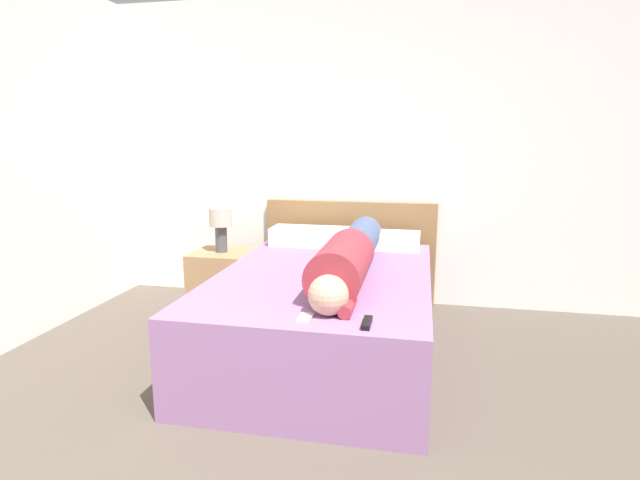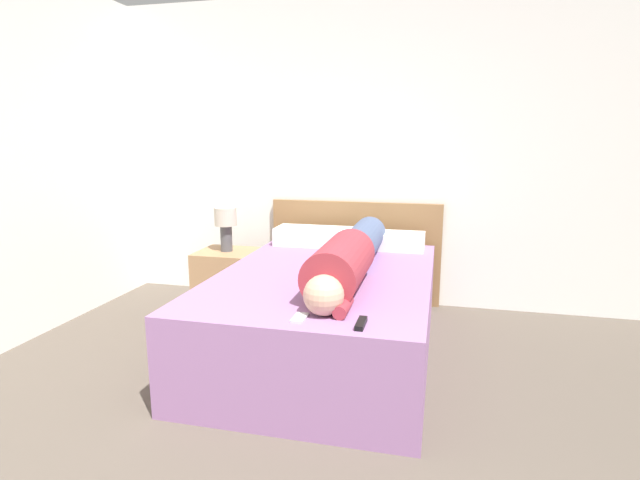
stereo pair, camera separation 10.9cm
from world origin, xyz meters
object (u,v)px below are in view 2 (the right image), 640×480
Objects in this scene: tv_remote at (361,323)px; table_lamp at (226,223)px; cell_phone at (300,318)px; bed at (325,313)px; person_lying at (350,256)px; pillow_second at (386,241)px; nightstand at (228,280)px; pillow_near_headboard at (314,236)px.

table_lamp is at bearing 131.50° from tv_remote.
bed is at bearing 94.75° from cell_phone.
person_lying is 0.85m from tv_remote.
person_lying is 0.91m from pillow_second.
person_lying is (1.18, -0.75, 0.45)m from nightstand.
bed is 13.67× the size of tv_remote.
person_lying is at bearing 82.77° from cell_phone.
pillow_second is (1.31, 0.15, -0.12)m from table_lamp.
tv_remote is at bearing -66.91° from bed.
table_lamp reaches higher than tv_remote.
person_lying is at bearing -22.33° from bed.
pillow_near_headboard is at bearing 180.00° from pillow_second.
bed is at bearing -33.98° from table_lamp.
table_lamp is 0.74m from pillow_near_headboard.
tv_remote is at bearing -3.60° from cell_phone.
pillow_near_headboard is at bearing 101.95° from cell_phone.
cell_phone is (1.08, -1.55, 0.32)m from nightstand.
person_lying reaches higher than tv_remote.
nightstand is at bearing 131.50° from tv_remote.
nightstand is 1.47m from person_lying.
table_lamp is (0.00, 0.00, 0.49)m from nightstand.
bed is 3.39× the size of pillow_second.
table_lamp reaches higher than nightstand.
pillow_near_headboard is (0.72, 0.15, -0.11)m from table_lamp.
tv_remote is at bearing -68.81° from pillow_near_headboard.
bed is 1.18× the size of person_lying.
cell_phone reaches higher than nightstand.
tv_remote is (0.38, -0.89, 0.29)m from bed.
nightstand is (-1.01, 0.68, -0.03)m from bed.
cell_phone is (0.36, -1.70, -0.07)m from pillow_near_headboard.
table_lamp reaches higher than pillow_second.
cell_phone reaches higher than bed.
tv_remote is 1.15× the size of cell_phone.
bed is 5.57× the size of table_lamp.
tv_remote is 0.31m from cell_phone.
pillow_near_headboard reaches higher than tv_remote.
bed is 1.22m from nightstand.
table_lamp is 2.10m from tv_remote.
pillow_second is at bearing 69.77° from bed.
table_lamp is at bearing 147.57° from person_lying.
bed is 0.95m from pillow_second.
nightstand is at bearing -168.31° from pillow_near_headboard.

